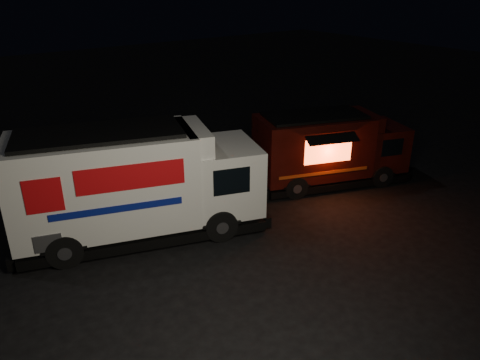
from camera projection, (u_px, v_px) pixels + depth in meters
ground at (257, 253)px, 12.91m from camera, size 80.00×80.00×0.00m
white_truck at (140, 183)px, 13.24m from camera, size 7.60×4.58×3.26m
red_truck at (331, 148)px, 16.77m from camera, size 6.05×3.89×2.64m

